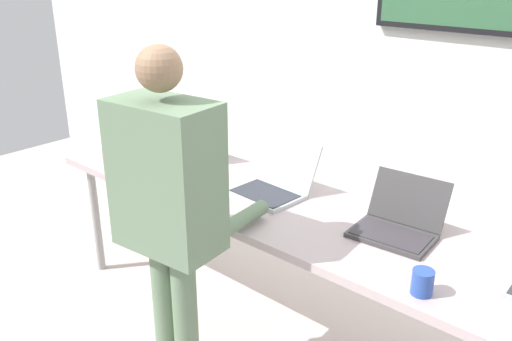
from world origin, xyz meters
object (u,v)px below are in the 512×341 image
laptop_station_0 (185,152)px  coffee_mug (422,282)px  laptop_station_1 (275,182)px  person (170,202)px  equipment_box (151,122)px  workbench (287,217)px  laptop_station_2 (398,222)px

laptop_station_0 → coffee_mug: (1.67, -0.34, -0.01)m
laptop_station_1 → person: (0.02, -0.72, 0.14)m
equipment_box → person: bearing=-35.0°
workbench → laptop_station_1: 0.21m
laptop_station_1 → laptop_station_0: bearing=-179.5°
laptop_station_0 → laptop_station_1: (0.69, 0.01, -0.00)m
equipment_box → workbench: bearing=-6.8°
coffee_mug → laptop_station_0: bearing=168.5°
laptop_station_1 → laptop_station_2: bearing=1.9°
laptop_station_0 → laptop_station_2: (1.38, 0.03, -0.01)m
laptop_station_2 → person: (-0.67, -0.74, 0.15)m
laptop_station_0 → person: 1.01m
laptop_station_1 → person: size_ratio=0.23×
workbench → equipment_box: size_ratio=8.62×
person → coffee_mug: (0.96, 0.37, -0.15)m
laptop_station_1 → laptop_station_2: laptop_station_1 is taller
laptop_station_2 → coffee_mug: (0.29, -0.37, -0.01)m
coffee_mug → laptop_station_2: bearing=128.3°
laptop_station_0 → laptop_station_1: size_ratio=0.97×
workbench → person: 0.68m
workbench → laptop_station_0: (-0.84, 0.09, 0.11)m
laptop_station_1 → person: person is taller
equipment_box → laptop_station_2: (1.77, -0.03, -0.11)m
coffee_mug → person: bearing=-158.8°
workbench → equipment_box: bearing=173.2°
laptop_station_0 → laptop_station_2: 1.38m
laptop_station_1 → person: bearing=-88.4°
workbench → laptop_station_0: bearing=173.9°
workbench → laptop_station_0: 0.86m
person → laptop_station_1: bearing=91.6°
laptop_station_0 → laptop_station_1: bearing=0.5°
workbench → equipment_box: 1.26m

